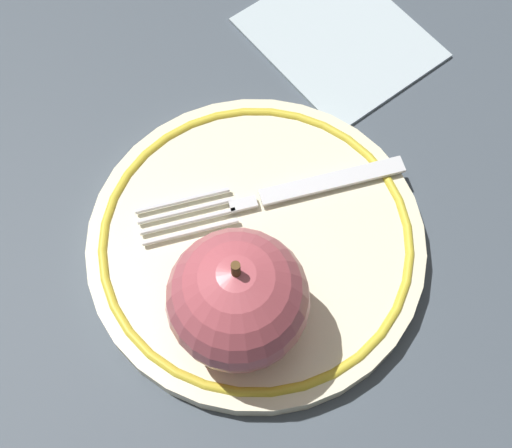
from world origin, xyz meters
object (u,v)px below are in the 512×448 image
(napkin_folded, at_px, (339,36))
(apple_red_whole, at_px, (238,300))
(plate, at_px, (256,243))
(fork, at_px, (281,193))

(napkin_folded, bearing_deg, apple_red_whole, -146.40)
(plate, bearing_deg, apple_red_whole, -138.91)
(plate, height_order, fork, fork)
(apple_red_whole, relative_size, fork, 0.53)
(plate, xyz_separation_m, fork, (0.03, 0.01, 0.01))
(plate, relative_size, fork, 1.27)
(apple_red_whole, height_order, fork, apple_red_whole)
(apple_red_whole, distance_m, fork, 0.10)
(plate, distance_m, napkin_folded, 0.19)
(fork, relative_size, napkin_folded, 1.31)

